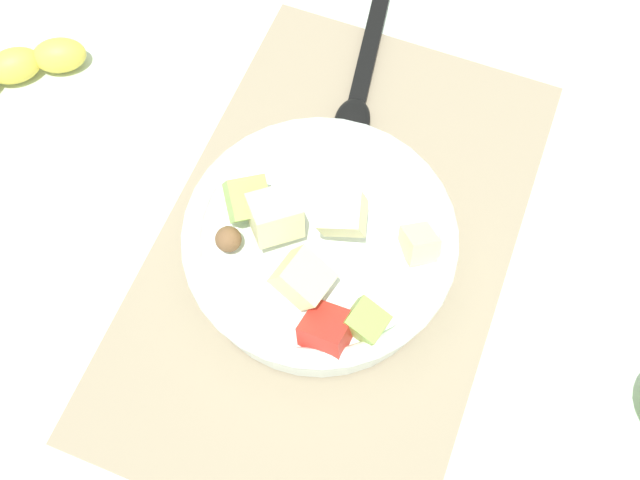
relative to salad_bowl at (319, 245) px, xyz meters
The scene contains 5 objects.
ground_plane 0.05m from the salad_bowl, 164.04° to the left, with size 2.40×2.40×0.00m, color silver.
placemat 0.05m from the salad_bowl, 164.04° to the left, with size 0.51×0.32×0.01m, color gray.
salad_bowl is the anchor object (origin of this frame).
serving_spoon 0.20m from the salad_bowl, behind, with size 0.21×0.06×0.01m.
banana_whole 0.38m from the salad_bowl, 102.83° to the right, with size 0.13×0.13×0.04m.
Camera 1 is at (0.28, 0.09, 0.63)m, focal length 41.45 mm.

